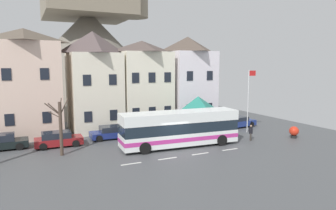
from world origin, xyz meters
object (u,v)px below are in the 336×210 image
hilltop_castle (89,53)px  parked_car_04 (111,132)px  bus_shelter (198,104)px  public_bench (181,125)px  parked_car_01 (58,139)px  parked_car_03 (237,122)px  pedestrian_00 (207,128)px  townhouse_01 (94,81)px  parked_car_00 (202,124)px  transit_bus (180,129)px  townhouse_00 (26,83)px  townhouse_03 (187,80)px  parked_car_02 (0,142)px  bare_tree_01 (60,126)px  harbour_buoy (294,131)px  flagpole (249,96)px  townhouse_02 (142,84)px  pedestrian_01 (231,129)px  pedestrian_02 (251,132)px

hilltop_castle → parked_car_04: 27.66m
bus_shelter → public_bench: 3.78m
public_bench → hilltop_castle: bearing=101.5°
parked_car_01 → parked_car_03: size_ratio=0.89×
parked_car_04 → pedestrian_00: (9.17, -3.25, 0.21)m
townhouse_01 → parked_car_00: 13.01m
parked_car_00 → parked_car_03: 4.59m
transit_bus → bus_shelter: 5.95m
townhouse_00 → townhouse_03: townhouse_00 is taller
parked_car_02 → bare_tree_01: bearing=-41.3°
harbour_buoy → flagpole: bearing=120.8°
parked_car_04 → harbour_buoy: 18.34m
townhouse_02 → parked_car_04: size_ratio=2.54×
townhouse_02 → townhouse_00: bearing=-179.7°
pedestrian_00 → parked_car_00: bearing=68.0°
townhouse_01 → harbour_buoy: size_ratio=9.22×
townhouse_00 → pedestrian_01: bearing=-25.2°
pedestrian_00 → pedestrian_01: (2.39, -0.89, -0.08)m
pedestrian_01 → pedestrian_00: bearing=159.5°
townhouse_03 → townhouse_00: bearing=-179.7°
pedestrian_00 → transit_bus: bearing=-152.5°
parked_car_03 → bare_tree_01: bearing=-176.7°
townhouse_01 → bus_shelter: size_ratio=2.74×
parked_car_03 → townhouse_03: bearing=115.7°
townhouse_02 → bus_shelter: (3.86, -6.48, -1.87)m
townhouse_03 → parked_car_04: townhouse_03 is taller
pedestrian_00 → parked_car_02: bearing=169.9°
townhouse_00 → townhouse_01: townhouse_01 is taller
townhouse_02 → parked_car_00: townhouse_02 is taller
transit_bus → pedestrian_02: bearing=-4.7°
hilltop_castle → bare_tree_01: (-8.35, -29.93, -6.89)m
parked_car_04 → townhouse_02: bearing=-135.8°
townhouse_03 → parked_car_03: bearing=-59.2°
harbour_buoy → parked_car_03: bearing=105.4°
hilltop_castle → flagpole: hilltop_castle is taller
townhouse_01 → townhouse_02: bearing=-0.4°
parked_car_00 → pedestrian_01: (1.34, -3.49, 0.07)m
townhouse_01 → pedestrian_02: (12.59, -11.48, -4.65)m
bus_shelter → parked_car_03: 6.33m
parked_car_02 → bare_tree_01: (4.62, -3.98, 1.76)m
townhouse_01 → parked_car_04: size_ratio=2.75×
public_bench → parked_car_00: bearing=-39.6°
transit_bus → bus_shelter: bearing=46.5°
parked_car_02 → townhouse_03: bearing=12.2°
flagpole → bus_shelter: bearing=159.3°
parked_car_02 → pedestrian_02: bearing=-17.6°
hilltop_castle → public_bench: size_ratio=22.52×
hilltop_castle → parked_car_02: (-12.97, -25.95, -8.65)m
townhouse_02 → parked_car_01: bearing=-150.9°
parked_car_00 → pedestrian_01: 3.74m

